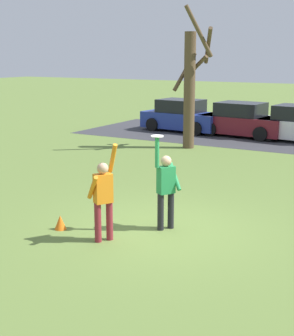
{
  "coord_description": "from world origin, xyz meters",
  "views": [
    {
      "loc": [
        4.83,
        -9.13,
        3.74
      ],
      "look_at": [
        -0.33,
        -0.09,
        1.37
      ],
      "focal_mm": 52.82,
      "sensor_mm": 36.0,
      "label": 1
    }
  ],
  "objects_px": {
    "parked_car_blue": "(183,117)",
    "parked_car_maroon": "(242,121)",
    "field_cone_orange": "(60,222)",
    "bare_tree_tall": "(191,85)",
    "person_defender": "(103,195)",
    "person_catcher": "(166,186)",
    "frisbee_disc": "(157,136)"
  },
  "relations": [
    {
      "from": "person_defender",
      "to": "frisbee_disc",
      "type": "height_order",
      "value": "frisbee_disc"
    },
    {
      "from": "person_defender",
      "to": "bare_tree_tall",
      "type": "distance_m",
      "value": 11.02
    },
    {
      "from": "frisbee_disc",
      "to": "parked_car_blue",
      "type": "height_order",
      "value": "frisbee_disc"
    },
    {
      "from": "parked_car_maroon",
      "to": "parked_car_blue",
      "type": "bearing_deg",
      "value": -175.57
    },
    {
      "from": "parked_car_blue",
      "to": "parked_car_maroon",
      "type": "height_order",
      "value": "same"
    },
    {
      "from": "parked_car_blue",
      "to": "parked_car_maroon",
      "type": "xyz_separation_m",
      "value": [
        3.18,
        -0.08,
        0.0
      ]
    },
    {
      "from": "person_catcher",
      "to": "person_defender",
      "type": "xyz_separation_m",
      "value": [
        -0.78,
        -1.26,
        -0.0
      ]
    },
    {
      "from": "parked_car_blue",
      "to": "parked_car_maroon",
      "type": "relative_size",
      "value": 1.0
    },
    {
      "from": "parked_car_maroon",
      "to": "field_cone_orange",
      "type": "bearing_deg",
      "value": -80.78
    },
    {
      "from": "parked_car_maroon",
      "to": "bare_tree_tall",
      "type": "xyz_separation_m",
      "value": [
        -0.87,
        -4.02,
        1.85
      ]
    },
    {
      "from": "parked_car_blue",
      "to": "parked_car_maroon",
      "type": "distance_m",
      "value": 3.18
    },
    {
      "from": "person_catcher",
      "to": "field_cone_orange",
      "type": "distance_m",
      "value": 2.46
    },
    {
      "from": "person_catcher",
      "to": "parked_car_blue",
      "type": "relative_size",
      "value": 0.49
    },
    {
      "from": "parked_car_blue",
      "to": "bare_tree_tall",
      "type": "relative_size",
      "value": 0.76
    },
    {
      "from": "frisbee_disc",
      "to": "field_cone_orange",
      "type": "height_order",
      "value": "frisbee_disc"
    },
    {
      "from": "frisbee_disc",
      "to": "field_cone_orange",
      "type": "xyz_separation_m",
      "value": [
        -1.89,
        -0.98,
        -1.93
      ]
    },
    {
      "from": "person_defender",
      "to": "frisbee_disc",
      "type": "relative_size",
      "value": 7.75
    },
    {
      "from": "frisbee_disc",
      "to": "parked_car_maroon",
      "type": "relative_size",
      "value": 0.06
    },
    {
      "from": "parked_car_blue",
      "to": "field_cone_orange",
      "type": "xyz_separation_m",
      "value": [
        4.02,
        -14.51,
        -0.57
      ]
    },
    {
      "from": "parked_car_blue",
      "to": "bare_tree_tall",
      "type": "xyz_separation_m",
      "value": [
        2.31,
        -4.1,
        1.85
      ]
    },
    {
      "from": "person_catcher",
      "to": "parked_car_maroon",
      "type": "bearing_deg",
      "value": -136.21
    },
    {
      "from": "person_catcher",
      "to": "parked_car_maroon",
      "type": "xyz_separation_m",
      "value": [
        -2.84,
        13.26,
        -0.25
      ]
    },
    {
      "from": "person_defender",
      "to": "field_cone_orange",
      "type": "relative_size",
      "value": 6.39
    },
    {
      "from": "person_catcher",
      "to": "person_defender",
      "type": "bearing_deg",
      "value": 0.0
    },
    {
      "from": "person_defender",
      "to": "frisbee_disc",
      "type": "bearing_deg",
      "value": 0.0
    },
    {
      "from": "person_defender",
      "to": "parked_car_maroon",
      "type": "xyz_separation_m",
      "value": [
        -2.07,
        14.52,
        -0.25
      ]
    },
    {
      "from": "parked_car_maroon",
      "to": "field_cone_orange",
      "type": "relative_size",
      "value": 13.32
    },
    {
      "from": "parked_car_maroon",
      "to": "bare_tree_tall",
      "type": "height_order",
      "value": "bare_tree_tall"
    },
    {
      "from": "field_cone_orange",
      "to": "bare_tree_tall",
      "type": "bearing_deg",
      "value": 99.34
    },
    {
      "from": "person_catcher",
      "to": "bare_tree_tall",
      "type": "height_order",
      "value": "bare_tree_tall"
    },
    {
      "from": "frisbee_disc",
      "to": "bare_tree_tall",
      "type": "xyz_separation_m",
      "value": [
        -3.6,
        9.43,
        0.49
      ]
    },
    {
      "from": "person_catcher",
      "to": "frisbee_disc",
      "type": "bearing_deg",
      "value": 0.0
    }
  ]
}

